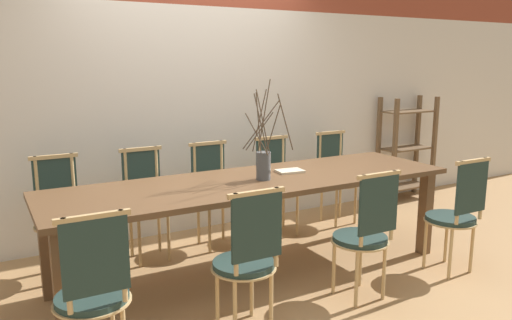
{
  "coord_description": "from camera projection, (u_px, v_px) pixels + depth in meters",
  "views": [
    {
      "loc": [
        -1.83,
        -3.26,
        1.67
      ],
      "look_at": [
        0.0,
        0.0,
        0.92
      ],
      "focal_mm": 35.0,
      "sensor_mm": 36.0,
      "label": 1
    }
  ],
  "objects": [
    {
      "name": "chair_far_leftend",
      "position": [
        60.0,
        212.0,
        3.89
      ],
      "size": [
        0.41,
        0.41,
        0.94
      ],
      "rotation": [
        0.0,
        0.0,
        3.14
      ],
      "color": "#233833",
      "rests_on": "ground_plane"
    },
    {
      "name": "chair_near_center",
      "position": [
        365.0,
        231.0,
        3.46
      ],
      "size": [
        0.41,
        0.41,
        0.94
      ],
      "color": "#233833",
      "rests_on": "ground_plane"
    },
    {
      "name": "dining_table",
      "position": [
        256.0,
        190.0,
        3.85
      ],
      "size": [
        3.2,
        0.91,
        0.77
      ],
      "color": "brown",
      "rests_on": "ground_plane"
    },
    {
      "name": "wall_rear",
      "position": [
        191.0,
        68.0,
        4.77
      ],
      "size": [
        12.0,
        0.06,
        3.2
      ],
      "color": "silver",
      "rests_on": "ground_plane"
    },
    {
      "name": "chair_near_right",
      "position": [
        456.0,
        212.0,
        3.91
      ],
      "size": [
        0.41,
        0.41,
        0.94
      ],
      "color": "#233833",
      "rests_on": "ground_plane"
    },
    {
      "name": "chair_far_center",
      "position": [
        214.0,
        191.0,
        4.53
      ],
      "size": [
        0.41,
        0.41,
        0.94
      ],
      "rotation": [
        0.0,
        0.0,
        3.14
      ],
      "color": "#233833",
      "rests_on": "ground_plane"
    },
    {
      "name": "book_stack",
      "position": [
        290.0,
        171.0,
        4.08
      ],
      "size": [
        0.23,
        0.18,
        0.02
      ],
      "color": "beige",
      "rests_on": "dining_table"
    },
    {
      "name": "chair_far_right",
      "position": [
        277.0,
        182.0,
        4.85
      ],
      "size": [
        0.41,
        0.41,
        0.94
      ],
      "rotation": [
        0.0,
        0.0,
        3.14
      ],
      "color": "#233833",
      "rests_on": "ground_plane"
    },
    {
      "name": "ground_plane",
      "position": [
        256.0,
        273.0,
        3.99
      ],
      "size": [
        16.0,
        16.0,
        0.0
      ],
      "primitive_type": "plane",
      "color": "#A87F51"
    },
    {
      "name": "shelving_rack",
      "position": [
        406.0,
        149.0,
        6.05
      ],
      "size": [
        0.7,
        0.32,
        1.25
      ],
      "color": "brown",
      "rests_on": "ground_plane"
    },
    {
      "name": "chair_far_left",
      "position": [
        146.0,
        200.0,
        4.23
      ],
      "size": [
        0.41,
        0.41,
        0.94
      ],
      "rotation": [
        0.0,
        0.0,
        3.14
      ],
      "color": "#233833",
      "rests_on": "ground_plane"
    },
    {
      "name": "chair_far_rightend",
      "position": [
        336.0,
        174.0,
        5.2
      ],
      "size": [
        0.41,
        0.41,
        0.94
      ],
      "rotation": [
        0.0,
        0.0,
        3.14
      ],
      "color": "#233833",
      "rests_on": "ground_plane"
    },
    {
      "name": "chair_near_left",
      "position": [
        247.0,
        257.0,
        3.01
      ],
      "size": [
        0.41,
        0.41,
        0.94
      ],
      "color": "#233833",
      "rests_on": "ground_plane"
    },
    {
      "name": "vase_centerpiece",
      "position": [
        264.0,
        162.0,
        3.8
      ],
      "size": [
        0.39,
        0.45,
        0.76
      ],
      "color": "#4C5156",
      "rests_on": "dining_table"
    },
    {
      "name": "chair_near_leftend",
      "position": [
        93.0,
        290.0,
        2.58
      ],
      "size": [
        0.41,
        0.41,
        0.94
      ],
      "color": "#233833",
      "rests_on": "ground_plane"
    }
  ]
}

